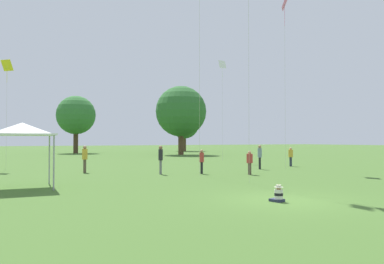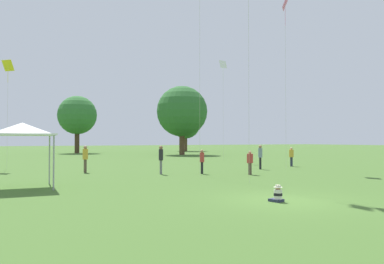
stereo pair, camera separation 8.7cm
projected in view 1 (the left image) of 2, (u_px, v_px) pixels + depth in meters
The scene contains 15 objects.
ground_plane at pixel (284, 200), 13.76m from camera, with size 300.00×300.00×0.00m, color #426628.
seated_toddler at pixel (278, 195), 13.39m from camera, with size 0.46×0.53×0.61m.
person_standing_0 at pixel (291, 155), 31.63m from camera, with size 0.52×0.52×1.61m.
person_standing_1 at pixel (202, 159), 24.54m from camera, with size 0.40×0.40×1.59m.
person_standing_2 at pixel (260, 154), 28.45m from camera, with size 0.34×0.34×1.84m.
person_standing_4 at pixel (85, 156), 25.51m from camera, with size 0.37×0.37×1.84m.
person_standing_5 at pixel (250, 161), 23.99m from camera, with size 0.43×0.43×1.53m.
person_standing_6 at pixel (161, 157), 24.24m from camera, with size 0.40×0.40×1.85m.
canopy_tent at pixel (22, 129), 17.14m from camera, with size 2.97×2.97×3.01m.
kite_0 at pixel (285, 10), 29.22m from camera, with size 0.94×0.92×13.35m.
kite_3 at pixel (222, 68), 39.19m from camera, with size 0.87×0.35×10.59m.
kite_5 at pixel (7, 68), 29.17m from camera, with size 0.93×0.93×8.47m.
distant_tree_0 at pixel (76, 115), 64.23m from camera, with size 6.62×6.62×9.87m.
distant_tree_2 at pixel (181, 112), 57.25m from camera, with size 7.76×7.76×10.54m.
distant_tree_3 at pixel (185, 124), 76.43m from camera, with size 5.90×5.90×8.47m.
Camera 1 is at (-9.49, -10.60, 2.20)m, focal length 35.00 mm.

